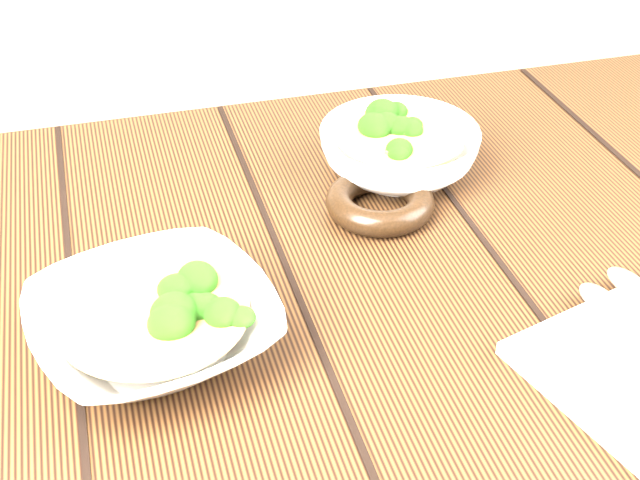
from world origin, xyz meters
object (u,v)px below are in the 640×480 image
table (319,386)px  soup_bowl_back (399,150)px  soup_bowl_front (154,324)px  trivet (380,201)px

table → soup_bowl_back: 0.27m
soup_bowl_front → trivet: size_ratio=2.14×
soup_bowl_front → trivet: bearing=30.7°
soup_bowl_front → table: bearing=13.4°
table → soup_bowl_front: soup_bowl_front is taller
soup_bowl_front → trivet: (0.25, 0.15, -0.01)m
trivet → soup_bowl_front: bearing=-149.3°
table → soup_bowl_front: bearing=-166.6°
table → trivet: (0.10, 0.11, 0.13)m
soup_bowl_back → trivet: (-0.05, -0.07, -0.02)m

